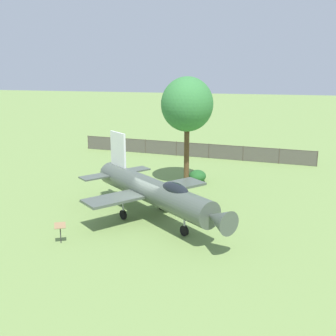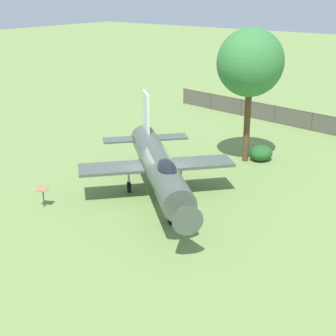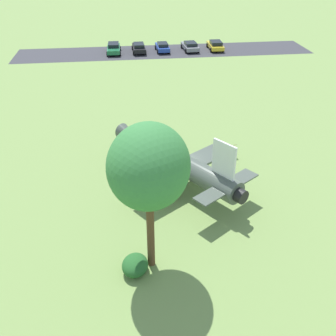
% 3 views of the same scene
% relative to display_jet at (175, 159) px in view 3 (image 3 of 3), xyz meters
% --- Properties ---
extents(ground_plane, '(200.00, 200.00, 0.00)m').
position_rel_display_jet_xyz_m(ground_plane, '(0.24, 0.27, -1.90)').
color(ground_plane, '#75934C').
extents(parking_strip, '(18.28, 45.27, 0.00)m').
position_rel_display_jet_xyz_m(parking_strip, '(-35.99, -5.09, -1.89)').
color(parking_strip, '#38383D').
rests_on(parking_strip, ground_plane).
extents(display_jet, '(10.23, 10.97, 4.95)m').
position_rel_display_jet_xyz_m(display_jet, '(0.00, 0.00, 0.00)').
color(display_jet, '#4C564C').
rests_on(display_jet, ground_plane).
extents(shade_tree, '(4.51, 4.01, 8.46)m').
position_rel_display_jet_xyz_m(shade_tree, '(8.43, -0.47, 4.42)').
color(shade_tree, brown).
rests_on(shade_tree, ground_plane).
extents(shrub_near_fence, '(1.66, 1.41, 0.97)m').
position_rel_display_jet_xyz_m(shrub_near_fence, '(9.13, -1.26, -1.41)').
color(shrub_near_fence, '#235B26').
rests_on(shrub_near_fence, ground_plane).
extents(info_plaque, '(0.62, 0.71, 1.14)m').
position_rel_display_jet_xyz_m(info_plaque, '(-4.27, 4.27, -1.04)').
color(info_plaque, '#333333').
rests_on(info_plaque, ground_plane).
extents(parked_car_yellow, '(4.81, 2.85, 1.40)m').
position_rel_display_jet_xyz_m(parked_car_yellow, '(-37.76, 2.67, -1.17)').
color(parked_car_yellow, gold).
rests_on(parked_car_yellow, ground_plane).
extents(parked_car_gray, '(4.83, 3.16, 1.35)m').
position_rel_display_jet_xyz_m(parked_car_gray, '(-36.84, -1.19, -1.18)').
color(parked_car_gray, slate).
rests_on(parked_car_gray, ground_plane).
extents(parked_car_blue, '(4.44, 2.77, 1.37)m').
position_rel_display_jet_xyz_m(parked_car_blue, '(-35.84, -5.36, -1.18)').
color(parked_car_blue, '#23429E').
rests_on(parked_car_blue, ground_plane).
extents(parked_car_black, '(4.83, 2.84, 1.41)m').
position_rel_display_jet_xyz_m(parked_car_black, '(-34.98, -8.85, -1.16)').
color(parked_car_black, black).
rests_on(parked_car_black, ground_plane).
extents(parked_car_green, '(5.07, 2.84, 1.39)m').
position_rel_display_jet_xyz_m(parked_car_green, '(-34.27, -12.58, -1.16)').
color(parked_car_green, '#1E6B3D').
rests_on(parked_car_green, ground_plane).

